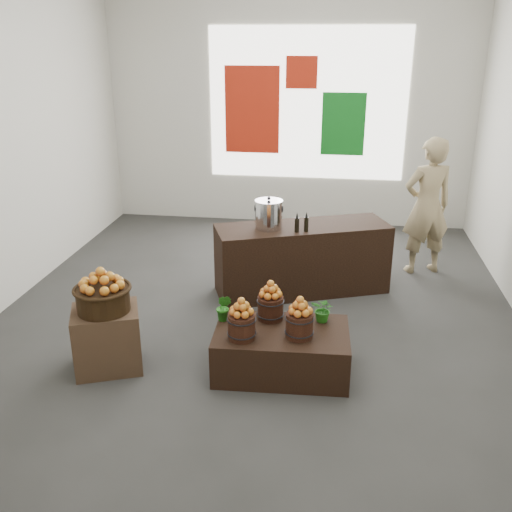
# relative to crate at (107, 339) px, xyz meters

# --- Properties ---
(ground) EXTENTS (7.00, 7.00, 0.00)m
(ground) POSITION_rel_crate_xyz_m (1.28, 1.46, -0.31)
(ground) COLOR #323230
(ground) RESTS_ON ground
(back_wall) EXTENTS (6.00, 0.04, 4.00)m
(back_wall) POSITION_rel_crate_xyz_m (1.28, 4.96, 1.69)
(back_wall) COLOR beige
(back_wall) RESTS_ON ground
(back_opening) EXTENTS (3.20, 0.02, 2.40)m
(back_opening) POSITION_rel_crate_xyz_m (1.58, 4.94, 1.69)
(back_opening) COLOR white
(back_opening) RESTS_ON back_wall
(deco_red_left) EXTENTS (0.90, 0.04, 1.40)m
(deco_red_left) POSITION_rel_crate_xyz_m (0.68, 4.93, 1.59)
(deco_red_left) COLOR #B2210D
(deco_red_left) RESTS_ON back_wall
(deco_green_right) EXTENTS (0.70, 0.04, 1.00)m
(deco_green_right) POSITION_rel_crate_xyz_m (2.18, 4.93, 1.39)
(deco_green_right) COLOR #10691B
(deco_green_right) RESTS_ON back_wall
(deco_red_upper) EXTENTS (0.50, 0.04, 0.50)m
(deco_red_upper) POSITION_rel_crate_xyz_m (1.48, 4.93, 2.19)
(deco_red_upper) COLOR #B2210D
(deco_red_upper) RESTS_ON back_wall
(crate) EXTENTS (0.76, 0.70, 0.62)m
(crate) POSITION_rel_crate_xyz_m (0.00, 0.00, 0.00)
(crate) COLOR #4F3324
(crate) RESTS_ON ground
(wicker_basket) EXTENTS (0.50, 0.50, 0.23)m
(wicker_basket) POSITION_rel_crate_xyz_m (0.00, 0.00, 0.42)
(wicker_basket) COLOR black
(wicker_basket) RESTS_ON crate
(apples_in_basket) EXTENTS (0.39, 0.39, 0.21)m
(apples_in_basket) POSITION_rel_crate_xyz_m (0.00, 0.00, 0.64)
(apples_in_basket) COLOR maroon
(apples_in_basket) RESTS_ON wicker_basket
(display_table) EXTENTS (1.30, 0.84, 0.44)m
(display_table) POSITION_rel_crate_xyz_m (1.68, 0.17, -0.09)
(display_table) COLOR black
(display_table) RESTS_ON ground
(apple_bucket_front_left) EXTENTS (0.25, 0.25, 0.23)m
(apple_bucket_front_left) POSITION_rel_crate_xyz_m (1.32, -0.02, 0.25)
(apple_bucket_front_left) COLOR black
(apple_bucket_front_left) RESTS_ON display_table
(apples_in_bucket_front_left) EXTENTS (0.19, 0.19, 0.17)m
(apples_in_bucket_front_left) POSITION_rel_crate_xyz_m (1.32, -0.02, 0.45)
(apples_in_bucket_front_left) COLOR maroon
(apples_in_bucket_front_left) RESTS_ON apple_bucket_front_left
(apple_bucket_front_right) EXTENTS (0.25, 0.25, 0.23)m
(apple_bucket_front_right) POSITION_rel_crate_xyz_m (1.85, 0.08, 0.25)
(apple_bucket_front_right) COLOR black
(apple_bucket_front_right) RESTS_ON display_table
(apples_in_bucket_front_right) EXTENTS (0.19, 0.19, 0.17)m
(apples_in_bucket_front_right) POSITION_rel_crate_xyz_m (1.85, 0.08, 0.45)
(apples_in_bucket_front_right) COLOR maroon
(apples_in_bucket_front_right) RESTS_ON apple_bucket_front_right
(apple_bucket_rear) EXTENTS (0.25, 0.25, 0.23)m
(apple_bucket_rear) POSITION_rel_crate_xyz_m (1.54, 0.40, 0.25)
(apple_bucket_rear) COLOR black
(apple_bucket_rear) RESTS_ON display_table
(apples_in_bucket_rear) EXTENTS (0.19, 0.19, 0.17)m
(apples_in_bucket_rear) POSITION_rel_crate_xyz_m (1.54, 0.40, 0.45)
(apples_in_bucket_rear) COLOR maroon
(apples_in_bucket_rear) RESTS_ON apple_bucket_rear
(herb_garnish_right) EXTENTS (0.29, 0.27, 0.25)m
(herb_garnish_right) POSITION_rel_crate_xyz_m (2.06, 0.42, 0.25)
(herb_garnish_right) COLOR #1E6515
(herb_garnish_right) RESTS_ON display_table
(herb_garnish_left) EXTENTS (0.19, 0.17, 0.29)m
(herb_garnish_left) POSITION_rel_crate_xyz_m (1.10, 0.29, 0.27)
(herb_garnish_left) COLOR #1E6515
(herb_garnish_left) RESTS_ON display_table
(counter) EXTENTS (2.23, 1.40, 0.87)m
(counter) POSITION_rel_crate_xyz_m (1.74, 2.07, 0.13)
(counter) COLOR black
(counter) RESTS_ON ground
(stock_pot_left) EXTENTS (0.33, 0.33, 0.33)m
(stock_pot_left) POSITION_rel_crate_xyz_m (1.33, 1.92, 0.72)
(stock_pot_left) COLOR silver
(stock_pot_left) RESTS_ON counter
(oil_cruets) EXTENTS (0.17, 0.11, 0.24)m
(oil_cruets) POSITION_rel_crate_xyz_m (1.81, 1.87, 0.68)
(oil_cruets) COLOR black
(oil_cruets) RESTS_ON counter
(shopper) EXTENTS (0.78, 0.64, 1.85)m
(shopper) POSITION_rel_crate_xyz_m (3.32, 2.96, 0.62)
(shopper) COLOR #9A865E
(shopper) RESTS_ON ground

